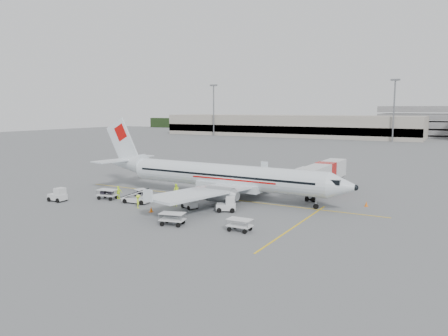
{
  "coord_description": "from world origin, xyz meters",
  "views": [
    {
      "loc": [
        28.63,
        -49.27,
        11.79
      ],
      "look_at": [
        0.0,
        2.0,
        3.8
      ],
      "focal_mm": 35.0,
      "sensor_mm": 36.0,
      "label": 1
    }
  ],
  "objects_px": {
    "tug_fore": "(226,204)",
    "belt_loader": "(136,194)",
    "jet_bridge": "(325,178)",
    "tug_aft": "(57,194)",
    "aircraft": "(225,160)",
    "tug_mid": "(190,202)"
  },
  "relations": [
    {
      "from": "belt_loader",
      "to": "jet_bridge",
      "type": "bearing_deg",
      "value": 37.34
    },
    {
      "from": "tug_fore",
      "to": "jet_bridge",
      "type": "bearing_deg",
      "value": 41.66
    },
    {
      "from": "jet_bridge",
      "to": "belt_loader",
      "type": "bearing_deg",
      "value": -135.84
    },
    {
      "from": "aircraft",
      "to": "tug_fore",
      "type": "height_order",
      "value": "aircraft"
    },
    {
      "from": "belt_loader",
      "to": "tug_aft",
      "type": "relative_size",
      "value": 1.98
    },
    {
      "from": "tug_fore",
      "to": "tug_mid",
      "type": "relative_size",
      "value": 1.11
    },
    {
      "from": "tug_aft",
      "to": "tug_fore",
      "type": "bearing_deg",
      "value": 13.5
    },
    {
      "from": "jet_bridge",
      "to": "tug_aft",
      "type": "bearing_deg",
      "value": -141.58
    },
    {
      "from": "jet_bridge",
      "to": "tug_fore",
      "type": "relative_size",
      "value": 7.51
    },
    {
      "from": "aircraft",
      "to": "belt_loader",
      "type": "distance_m",
      "value": 12.2
    },
    {
      "from": "tug_fore",
      "to": "tug_mid",
      "type": "bearing_deg",
      "value": 163.17
    },
    {
      "from": "tug_aft",
      "to": "jet_bridge",
      "type": "bearing_deg",
      "value": 36.24
    },
    {
      "from": "aircraft",
      "to": "tug_mid",
      "type": "distance_m",
      "value": 8.48
    },
    {
      "from": "tug_mid",
      "to": "tug_fore",
      "type": "bearing_deg",
      "value": 32.51
    },
    {
      "from": "tug_fore",
      "to": "belt_loader",
      "type": "bearing_deg",
      "value": 162.22
    },
    {
      "from": "aircraft",
      "to": "tug_fore",
      "type": "bearing_deg",
      "value": -58.21
    },
    {
      "from": "belt_loader",
      "to": "tug_mid",
      "type": "distance_m",
      "value": 7.53
    },
    {
      "from": "jet_bridge",
      "to": "tug_fore",
      "type": "distance_m",
      "value": 17.58
    },
    {
      "from": "belt_loader",
      "to": "tug_aft",
      "type": "distance_m",
      "value": 10.43
    },
    {
      "from": "jet_bridge",
      "to": "tug_aft",
      "type": "xyz_separation_m",
      "value": [
        -28.57,
        -21.71,
        -1.31
      ]
    },
    {
      "from": "aircraft",
      "to": "tug_aft",
      "type": "relative_size",
      "value": 16.12
    },
    {
      "from": "tug_fore",
      "to": "aircraft",
      "type": "bearing_deg",
      "value": 95.08
    }
  ]
}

